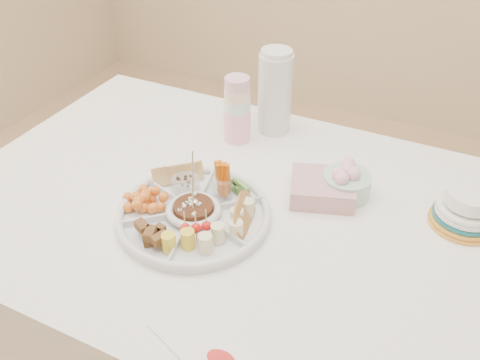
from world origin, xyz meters
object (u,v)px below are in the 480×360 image
at_px(plate_stack, 467,208).
at_px(thermos, 275,91).
at_px(dining_table, 237,300).
at_px(party_tray, 194,212).

bearing_deg(plate_stack, thermos, 160.06).
xyz_separation_m(dining_table, party_tray, (-0.07, -0.10, 0.40)).
xyz_separation_m(dining_table, thermos, (-0.06, 0.39, 0.52)).
height_order(party_tray, thermos, thermos).
bearing_deg(party_tray, thermos, 89.02).
bearing_deg(dining_table, party_tray, -124.72).
height_order(party_tray, plate_stack, plate_stack).
height_order(dining_table, thermos, thermos).
height_order(dining_table, party_tray, party_tray).
relative_size(dining_table, thermos, 5.59).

